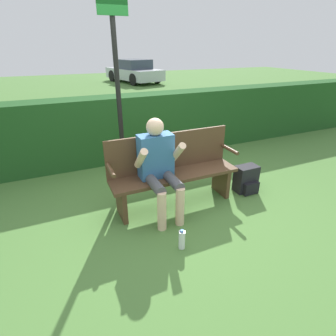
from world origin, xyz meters
The scene contains 8 objects.
ground_plane centered at (0.00, 0.00, 0.00)m, with size 40.00×40.00×0.00m, color #4C7A38.
hedge_back centered at (0.00, 1.95, 0.61)m, with size 12.00×0.53×1.21m.
park_bench centered at (0.00, 0.07, 0.51)m, with size 1.76×0.42×0.99m.
person_seated centered at (-0.26, -0.07, 0.70)m, with size 0.57×0.65×1.25m.
backpack centered at (1.16, -0.10, 0.19)m, with size 0.33×0.28×0.41m.
water_bottle centered at (-0.31, -0.84, 0.11)m, with size 0.07×0.07×0.24m.
signpost centered at (-0.47, 0.91, 1.58)m, with size 0.39×0.09×2.74m.
parked_car centered at (3.50, 13.27, 0.62)m, with size 2.67×4.32×1.30m.
Camera 1 is at (-1.36, -2.85, 2.04)m, focal length 28.00 mm.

